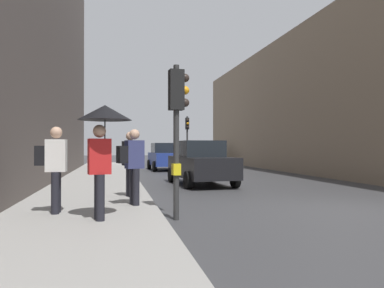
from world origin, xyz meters
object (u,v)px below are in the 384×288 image
at_px(traffic_light_near_left, 177,113).
at_px(traffic_light_far_median, 187,132).
at_px(pedestrian_with_grey_backpack, 133,162).
at_px(car_white_compact, 204,154).
at_px(car_dark_suv, 201,163).
at_px(pedestrian_in_dark_coat, 130,161).
at_px(pedestrian_with_umbrella, 103,130).
at_px(car_blue_van, 165,157).
at_px(pedestrian_with_black_backpack, 54,164).

height_order(traffic_light_near_left, traffic_light_far_median, traffic_light_far_median).
xyz_separation_m(traffic_light_near_left, pedestrian_with_grey_backpack, (-0.87, 1.16, -1.06)).
bearing_deg(traffic_light_far_median, car_white_compact, 65.45).
height_order(car_white_compact, pedestrian_with_grey_backpack, pedestrian_with_grey_backpack).
relative_size(traffic_light_near_left, car_dark_suv, 0.74).
distance_m(car_white_compact, pedestrian_in_dark_coat, 23.52).
distance_m(car_white_compact, pedestrian_with_umbrella, 26.81).
xyz_separation_m(pedestrian_with_grey_backpack, pedestrian_in_dark_coat, (0.00, 1.52, -0.03)).
distance_m(car_white_compact, car_blue_van, 9.33).
height_order(car_blue_van, pedestrian_in_dark_coat, pedestrian_in_dark_coat).
bearing_deg(car_blue_van, pedestrian_with_black_backpack, -104.98).
height_order(traffic_light_near_left, car_white_compact, traffic_light_near_left).
relative_size(traffic_light_far_median, car_dark_suv, 0.86).
relative_size(car_white_compact, pedestrian_in_dark_coat, 2.42).
xyz_separation_m(car_blue_van, pedestrian_with_grey_backpack, (-2.79, -15.72, 0.29)).
xyz_separation_m(traffic_light_near_left, car_dark_suv, (2.09, 7.07, -1.35)).
height_order(traffic_light_far_median, car_white_compact, traffic_light_far_median).
bearing_deg(car_dark_suv, pedestrian_with_grey_backpack, -116.57).
bearing_deg(pedestrian_with_grey_backpack, pedestrian_in_dark_coat, 89.87).
height_order(car_blue_van, pedestrian_with_umbrella, pedestrian_with_umbrella).
bearing_deg(pedestrian_with_umbrella, pedestrian_in_dark_coat, 79.10).
relative_size(traffic_light_far_median, pedestrian_with_grey_backpack, 2.10).
bearing_deg(car_white_compact, car_dark_suv, -103.58).
bearing_deg(pedestrian_with_grey_backpack, pedestrian_with_umbrella, -109.94).
bearing_deg(car_dark_suv, car_blue_van, 90.96).
relative_size(pedestrian_with_umbrella, pedestrian_with_black_backpack, 1.21).
distance_m(car_blue_van, pedestrian_with_umbrella, 17.78).
bearing_deg(car_dark_suv, traffic_light_near_left, -106.44).
bearing_deg(pedestrian_with_grey_backpack, car_dark_suv, 63.43).
bearing_deg(pedestrian_in_dark_coat, car_blue_van, 78.88).
relative_size(car_white_compact, pedestrian_with_grey_backpack, 2.42).
bearing_deg(traffic_light_near_left, pedestrian_with_grey_backpack, 126.94).
bearing_deg(pedestrian_with_umbrella, car_white_compact, 72.81).
relative_size(pedestrian_with_umbrella, pedestrian_with_grey_backpack, 1.21).
relative_size(traffic_light_near_left, pedestrian_in_dark_coat, 1.82).
bearing_deg(pedestrian_in_dark_coat, pedestrian_with_umbrella, -100.90).
bearing_deg(car_white_compact, traffic_light_far_median, -114.55).
bearing_deg(car_blue_van, pedestrian_with_grey_backpack, -100.08).
bearing_deg(pedestrian_with_black_backpack, traffic_light_far_median, 71.58).
height_order(car_blue_van, pedestrian_with_black_backpack, pedestrian_with_black_backpack).
xyz_separation_m(pedestrian_with_umbrella, pedestrian_with_black_backpack, (-1.01, 0.90, -0.68)).
xyz_separation_m(traffic_light_far_median, pedestrian_in_dark_coat, (-4.70, -16.68, -1.43)).
bearing_deg(traffic_light_far_median, traffic_light_near_left, -101.19).
height_order(car_white_compact, pedestrian_with_black_backpack, pedestrian_with_black_backpack).
xyz_separation_m(pedestrian_with_black_backpack, pedestrian_in_dark_coat, (1.63, 2.33, -0.03)).
bearing_deg(car_blue_van, car_dark_suv, -89.04).
relative_size(traffic_light_far_median, car_white_compact, 0.87).
bearing_deg(pedestrian_with_black_backpack, traffic_light_near_left, -7.98).
distance_m(traffic_light_far_median, car_white_compact, 6.47).
relative_size(car_blue_van, pedestrian_with_umbrella, 1.99).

